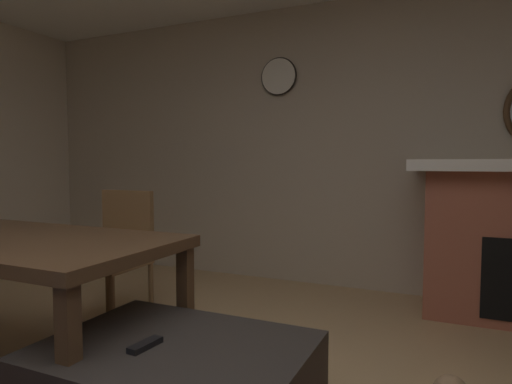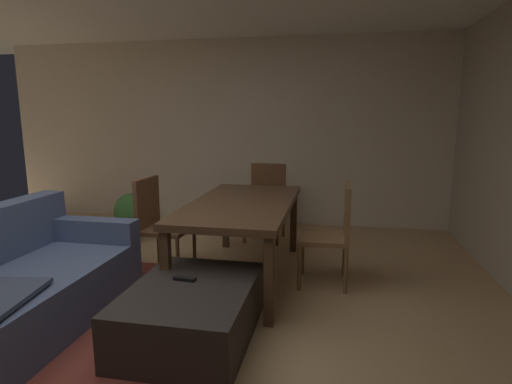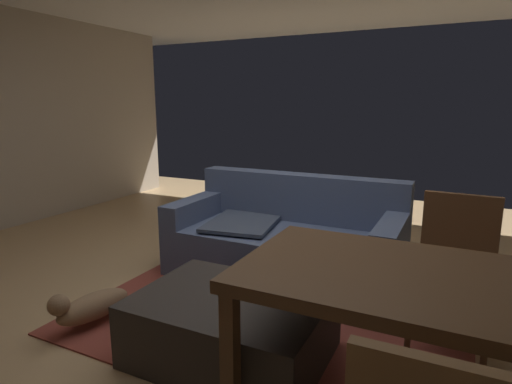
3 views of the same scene
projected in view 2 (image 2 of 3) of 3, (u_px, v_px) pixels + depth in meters
floor at (93, 347)px, 2.76m from camera, size 8.48×8.48×0.00m
wall_right_window_side at (227, 132)px, 5.94m from camera, size 0.12×6.65×2.57m
area_rug at (112, 328)px, 2.99m from camera, size 2.60×2.00×0.01m
couch at (8, 292)px, 2.89m from camera, size 1.93×0.93×0.85m
ottoman_coffee_table at (192, 312)px, 2.84m from camera, size 1.09×0.81×0.38m
tv_remote at (185, 279)px, 2.91m from camera, size 0.07×0.16×0.02m
dining_table at (242, 209)px, 3.84m from camera, size 1.85×0.91×0.74m
dining_chair_north at (158, 220)px, 4.03m from camera, size 0.46×0.46×0.93m
dining_chair_east at (266, 197)px, 5.14m from camera, size 0.47×0.47×0.93m
dining_chair_south at (334, 229)px, 3.71m from camera, size 0.45×0.45×0.93m
potted_plant at (132, 214)px, 4.95m from camera, size 0.42×0.42×0.61m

